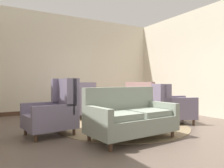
{
  "coord_description": "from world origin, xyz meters",
  "views": [
    {
      "loc": [
        -2.69,
        -3.93,
        1.02
      ],
      "look_at": [
        -0.23,
        0.4,
        0.97
      ],
      "focal_mm": 34.68,
      "sensor_mm": 36.0,
      "label": 1
    }
  ],
  "objects_px": {
    "coffee_table": "(119,109)",
    "armchair_far_left": "(170,106)",
    "porcelain_vase": "(116,100)",
    "settee": "(130,117)",
    "armchair_back_corner": "(77,103)",
    "armchair_beside_settee": "(143,102)",
    "armchair_near_sideboard": "(55,112)"
  },
  "relations": [
    {
      "from": "coffee_table",
      "to": "armchair_far_left",
      "type": "relative_size",
      "value": 0.83
    },
    {
      "from": "porcelain_vase",
      "to": "settee",
      "type": "height_order",
      "value": "settee"
    },
    {
      "from": "armchair_beside_settee",
      "to": "armchair_far_left",
      "type": "relative_size",
      "value": 0.95
    },
    {
      "from": "coffee_table",
      "to": "settee",
      "type": "xyz_separation_m",
      "value": [
        -0.45,
        -1.11,
        0.01
      ]
    },
    {
      "from": "coffee_table",
      "to": "armchair_beside_settee",
      "type": "bearing_deg",
      "value": 29.06
    },
    {
      "from": "armchair_beside_settee",
      "to": "armchair_back_corner",
      "type": "height_order",
      "value": "armchair_beside_settee"
    },
    {
      "from": "armchair_near_sideboard",
      "to": "armchair_far_left",
      "type": "relative_size",
      "value": 0.95
    },
    {
      "from": "porcelain_vase",
      "to": "armchair_far_left",
      "type": "distance_m",
      "value": 1.39
    },
    {
      "from": "porcelain_vase",
      "to": "armchair_beside_settee",
      "type": "xyz_separation_m",
      "value": [
        1.27,
        0.63,
        -0.17
      ]
    },
    {
      "from": "coffee_table",
      "to": "armchair_far_left",
      "type": "xyz_separation_m",
      "value": [
        1.26,
        -0.37,
        0.03
      ]
    },
    {
      "from": "armchair_near_sideboard",
      "to": "armchair_far_left",
      "type": "bearing_deg",
      "value": 77.1
    },
    {
      "from": "armchair_far_left",
      "to": "armchair_beside_settee",
      "type": "bearing_deg",
      "value": 26.68
    },
    {
      "from": "settee",
      "to": "armchair_beside_settee",
      "type": "distance_m",
      "value": 2.44
    },
    {
      "from": "porcelain_vase",
      "to": "armchair_back_corner",
      "type": "distance_m",
      "value": 1.53
    },
    {
      "from": "armchair_near_sideboard",
      "to": "coffee_table",
      "type": "bearing_deg",
      "value": 86.54
    },
    {
      "from": "settee",
      "to": "armchair_back_corner",
      "type": "distance_m",
      "value": 2.61
    },
    {
      "from": "coffee_table",
      "to": "armchair_beside_settee",
      "type": "height_order",
      "value": "armchair_beside_settee"
    },
    {
      "from": "porcelain_vase",
      "to": "armchair_beside_settee",
      "type": "relative_size",
      "value": 0.3
    },
    {
      "from": "armchair_near_sideboard",
      "to": "armchair_beside_settee",
      "type": "bearing_deg",
      "value": 98.34
    },
    {
      "from": "porcelain_vase",
      "to": "settee",
      "type": "xyz_separation_m",
      "value": [
        -0.4,
        -1.16,
        -0.22
      ]
    },
    {
      "from": "porcelain_vase",
      "to": "armchair_far_left",
      "type": "height_order",
      "value": "armchair_far_left"
    },
    {
      "from": "armchair_near_sideboard",
      "to": "armchair_beside_settee",
      "type": "relative_size",
      "value": 1.0
    },
    {
      "from": "coffee_table",
      "to": "porcelain_vase",
      "type": "distance_m",
      "value": 0.24
    },
    {
      "from": "armchair_far_left",
      "to": "coffee_table",
      "type": "bearing_deg",
      "value": 98.05
    },
    {
      "from": "coffee_table",
      "to": "armchair_near_sideboard",
      "type": "bearing_deg",
      "value": -175.77
    },
    {
      "from": "coffee_table",
      "to": "armchair_back_corner",
      "type": "distance_m",
      "value": 1.58
    },
    {
      "from": "armchair_back_corner",
      "to": "armchair_far_left",
      "type": "bearing_deg",
      "value": 110.29
    },
    {
      "from": "armchair_near_sideboard",
      "to": "armchair_back_corner",
      "type": "xyz_separation_m",
      "value": [
        1.06,
        1.62,
        -0.02
      ]
    },
    {
      "from": "settee",
      "to": "armchair_back_corner",
      "type": "relative_size",
      "value": 1.43
    },
    {
      "from": "porcelain_vase",
      "to": "settee",
      "type": "bearing_deg",
      "value": -109.02
    },
    {
      "from": "armchair_back_corner",
      "to": "armchair_beside_settee",
      "type": "bearing_deg",
      "value": 131.4
    },
    {
      "from": "coffee_table",
      "to": "armchair_far_left",
      "type": "distance_m",
      "value": 1.32
    }
  ]
}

